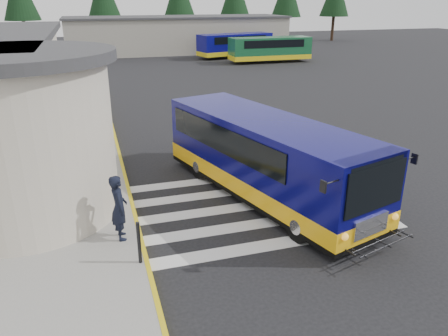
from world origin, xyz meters
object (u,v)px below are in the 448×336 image
object	(u,v)px
pedestrian_b	(51,199)
bollard	(139,243)
far_bus_a	(235,44)
far_bus_b	(270,48)
transit_bus	(266,160)
pedestrian_a	(119,207)

from	to	relation	value
pedestrian_b	bollard	world-z (taller)	pedestrian_b
far_bus_a	bollard	bearing A→B (deg)	144.56
bollard	far_bus_a	world-z (taller)	far_bus_a
pedestrian_b	bollard	distance (m)	3.40
far_bus_b	bollard	bearing A→B (deg)	152.07
transit_bus	far_bus_b	bearing A→B (deg)	50.96
bollard	transit_bus	bearing A→B (deg)	33.74
bollard	far_bus_b	size ratio (longest dim) A/B	0.13
transit_bus	pedestrian_b	size ratio (longest dim) A/B	5.89
far_bus_b	transit_bus	bearing A→B (deg)	156.65
bollard	far_bus_b	distance (m)	37.60
transit_bus	bollard	size ratio (longest dim) A/B	8.69
pedestrian_a	far_bus_b	xyz separation A→B (m)	(17.74, 31.96, 0.34)
pedestrian_a	far_bus_b	distance (m)	36.55
far_bus_a	far_bus_b	world-z (taller)	far_bus_a
transit_bus	far_bus_b	size ratio (longest dim) A/B	1.15
pedestrian_b	far_bus_b	distance (m)	36.36
far_bus_a	far_bus_b	xyz separation A→B (m)	(2.15, -4.86, -0.03)
far_bus_a	far_bus_b	size ratio (longest dim) A/B	1.06
bollard	far_bus_a	size ratio (longest dim) A/B	0.13
pedestrian_a	pedestrian_b	bearing A→B (deg)	50.75
pedestrian_a	bollard	world-z (taller)	pedestrian_a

